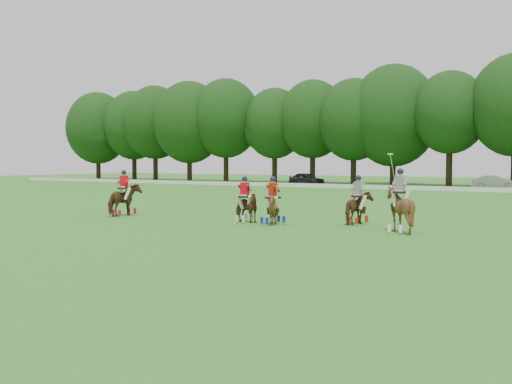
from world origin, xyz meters
The scene contains 11 objects.
ground centered at (0.00, 0.00, 0.00)m, with size 180.00×180.00×0.00m, color #277020.
tree_line centered at (0.26, 48.05, 8.23)m, with size 117.98×14.32×14.75m.
boundary_rail centered at (0.00, 38.00, 0.22)m, with size 120.00×0.10×0.44m, color white.
car_left centered at (-15.01, 42.50, 0.77)m, with size 1.81×4.50×1.53m, color black.
car_mid centered at (5.69, 42.50, 0.72)m, with size 1.53×4.39×1.45m, color gray.
polo_red_a centered at (-5.54, 3.56, 0.85)m, with size 1.22×2.00×2.33m.
polo_red_b centered at (1.39, 4.17, 0.73)m, with size 1.52×1.36×2.09m.
polo_red_c centered at (2.96, 4.01, 0.74)m, with size 1.42×1.51×2.11m.
polo_stripe_a centered at (6.04, 6.15, 0.77)m, with size 1.07×1.73×2.16m.
polo_stripe_b centered at (8.49, 4.32, 0.92)m, with size 1.54×1.71×3.03m.
polo_ball centered at (1.52, 3.16, 0.04)m, with size 0.09×0.09×0.09m, color white.
Camera 1 is at (15.47, -17.34, 2.73)m, focal length 40.00 mm.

